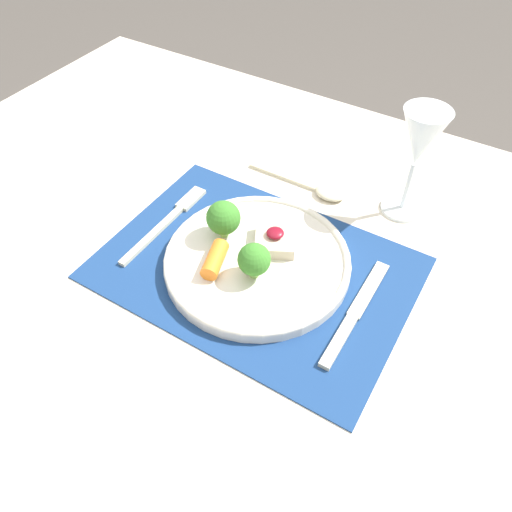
# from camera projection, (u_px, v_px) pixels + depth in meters

# --- Properties ---
(ground_plane) EXTENTS (8.00, 8.00, 0.00)m
(ground_plane) POSITION_uv_depth(u_px,v_px,m) (256.00, 453.00, 1.33)
(ground_plane) COLOR #4C4742
(dining_table) EXTENTS (1.49, 1.05, 0.74)m
(dining_table) POSITION_uv_depth(u_px,v_px,m) (256.00, 301.00, 0.84)
(dining_table) COLOR beige
(dining_table) RESTS_ON ground_plane
(placemat) EXTENTS (0.47, 0.33, 0.00)m
(placemat) POSITION_uv_depth(u_px,v_px,m) (256.00, 268.00, 0.78)
(placemat) COLOR navy
(placemat) RESTS_ON dining_table
(dinner_plate) EXTENTS (0.29, 0.29, 0.08)m
(dinner_plate) POSITION_uv_depth(u_px,v_px,m) (254.00, 257.00, 0.77)
(dinner_plate) COLOR silver
(dinner_plate) RESTS_ON placemat
(fork) EXTENTS (0.02, 0.21, 0.01)m
(fork) POSITION_uv_depth(u_px,v_px,m) (170.00, 218.00, 0.85)
(fork) COLOR beige
(fork) RESTS_ON placemat
(knife) EXTENTS (0.02, 0.21, 0.01)m
(knife) POSITION_uv_depth(u_px,v_px,m) (352.00, 319.00, 0.71)
(knife) COLOR beige
(knife) RESTS_ON placemat
(spoon) EXTENTS (0.20, 0.05, 0.02)m
(spoon) POSITION_uv_depth(u_px,v_px,m) (322.00, 189.00, 0.90)
(spoon) COLOR beige
(spoon) RESTS_ON dining_table
(wine_glass_near) EXTENTS (0.07, 0.07, 0.19)m
(wine_glass_near) POSITION_uv_depth(u_px,v_px,m) (420.00, 143.00, 0.77)
(wine_glass_near) COLOR white
(wine_glass_near) RESTS_ON dining_table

